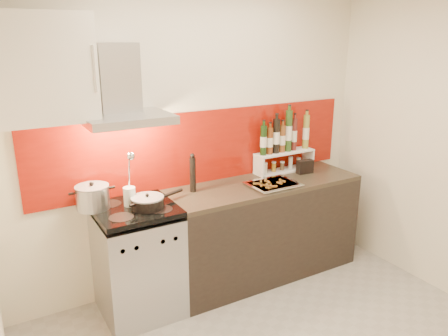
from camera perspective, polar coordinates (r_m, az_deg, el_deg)
back_wall at (r=3.80m, az=-3.40°, el=3.88°), size 3.40×0.02×2.60m
backsplash at (r=3.84m, az=-2.63°, el=2.77°), size 3.00×0.02×0.64m
range_stove at (r=3.60m, az=-11.12°, el=-11.92°), size 0.60×0.60×0.91m
counter at (r=4.08m, az=5.08°, el=-7.86°), size 1.80×0.60×0.90m
range_hood at (r=3.32m, az=-13.23°, el=9.31°), size 0.62×0.50×0.61m
upper_cabinet at (r=3.17m, az=-23.13°, el=11.85°), size 0.70×0.35×0.72m
stock_pot at (r=3.41m, az=-16.77°, el=-3.67°), size 0.25×0.25×0.21m
saute_pan at (r=3.35m, az=-9.85°, el=-4.39°), size 0.47×0.26×0.11m
utensil_jar at (r=3.38m, az=-12.21°, el=-2.91°), size 0.09×0.14×0.45m
pepper_mill at (r=3.63m, az=-4.11°, el=-0.69°), size 0.05×0.05×0.33m
step_shelf at (r=4.18m, az=7.82°, el=2.96°), size 0.61×0.17×0.59m
caddy_box at (r=4.21m, az=10.52°, el=0.11°), size 0.16×0.08×0.14m
baking_tray at (r=3.83m, az=6.36°, el=-2.11°), size 0.43×0.33×0.03m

